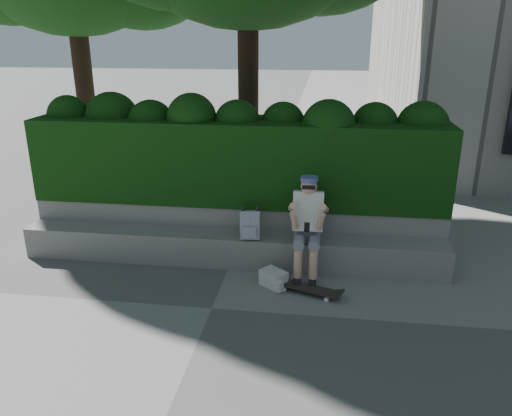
# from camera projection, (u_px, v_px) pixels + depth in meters

# --- Properties ---
(ground) EXTENTS (80.00, 80.00, 0.00)m
(ground) POSITION_uv_depth(u_px,v_px,m) (212.00, 308.00, 5.99)
(ground) COLOR slate
(ground) RESTS_ON ground
(bench_ledge) EXTENTS (6.00, 0.45, 0.45)m
(bench_ledge) POSITION_uv_depth(u_px,v_px,m) (231.00, 249.00, 7.08)
(bench_ledge) COLOR gray
(bench_ledge) RESTS_ON ground
(planter_wall) EXTENTS (6.00, 0.50, 0.75)m
(planter_wall) POSITION_uv_depth(u_px,v_px,m) (236.00, 227.00, 7.48)
(planter_wall) COLOR gray
(planter_wall) RESTS_ON ground
(hedge) EXTENTS (6.00, 1.00, 1.20)m
(hedge) POSITION_uv_depth(u_px,v_px,m) (238.00, 160.00, 7.36)
(hedge) COLOR black
(hedge) RESTS_ON planter_wall
(person) EXTENTS (0.40, 0.76, 1.38)m
(person) POSITION_uv_depth(u_px,v_px,m) (308.00, 223.00, 6.60)
(person) COLOR slate
(person) RESTS_ON ground
(skateboard) EXTENTS (0.83, 0.46, 0.08)m
(skateboard) POSITION_uv_depth(u_px,v_px,m) (308.00, 288.00, 6.31)
(skateboard) COLOR black
(skateboard) RESTS_ON ground
(backpack_plaid) EXTENTS (0.29, 0.18, 0.39)m
(backpack_plaid) POSITION_uv_depth(u_px,v_px,m) (250.00, 225.00, 6.81)
(backpack_plaid) COLOR #BABAC0
(backpack_plaid) RESTS_ON bench_ledge
(backpack_ground) EXTENTS (0.40, 0.39, 0.21)m
(backpack_ground) POSITION_uv_depth(u_px,v_px,m) (273.00, 278.00, 6.49)
(backpack_ground) COLOR beige
(backpack_ground) RESTS_ON ground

